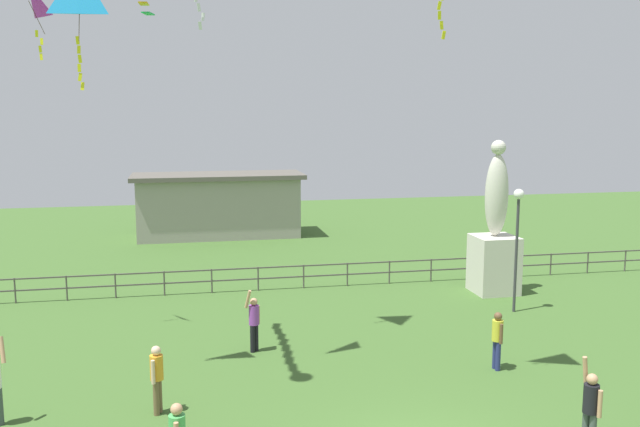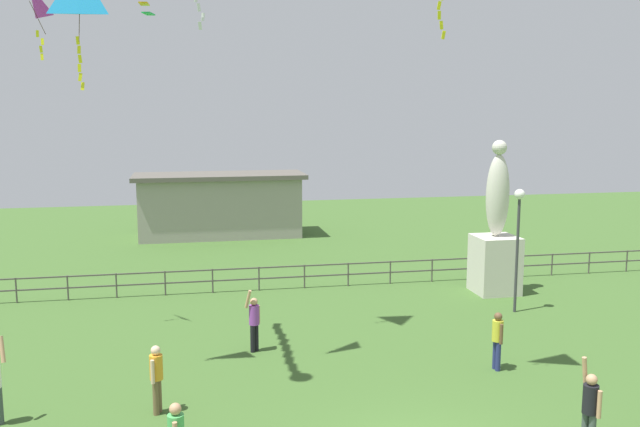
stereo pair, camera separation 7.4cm
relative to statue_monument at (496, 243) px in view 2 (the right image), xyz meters
name	(u,v)px [view 2 (the right image)]	position (x,y,z in m)	size (l,w,h in m)	color
statue_monument	(496,243)	(0.00, 0.00, 0.00)	(1.59, 1.59, 5.91)	beige
lamppost	(518,223)	(-0.43, -2.56, 1.23)	(0.36, 0.36, 4.35)	#38383D
person_0	(497,337)	(-3.47, -7.45, -1.01)	(0.30, 0.49, 1.62)	navy
person_2	(590,407)	(-3.65, -12.05, -0.93)	(0.32, 0.54, 2.00)	#3F4C47
person_3	(254,320)	(-9.81, -4.72, -0.98)	(0.48, 0.41, 1.90)	black
person_4	(156,375)	(-12.46, -8.41, -0.99)	(0.31, 0.47, 1.65)	brown
kite_3	(30,4)	(-15.93, -2.27, 8.14)	(0.85, 0.94, 2.13)	#B22DB2
waterfront_railing	(299,273)	(-7.33, 2.06, -1.31)	(36.03, 0.06, 0.95)	#4C4742
pavilion_building	(220,205)	(-9.79, 14.06, -0.15)	(9.37, 3.68, 3.52)	gray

